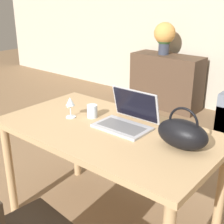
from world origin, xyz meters
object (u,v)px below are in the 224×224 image
(laptop, at_px, (128,116))
(handbag, at_px, (182,134))
(wine_glass, at_px, (70,103))
(flower_vase, at_px, (165,36))
(drinking_glass, at_px, (92,111))

(laptop, relative_size, handbag, 1.19)
(wine_glass, distance_m, flower_vase, 2.62)
(wine_glass, height_order, flower_vase, flower_vase)
(laptop, distance_m, flower_vase, 2.63)
(flower_vase, bearing_deg, laptop, -64.31)
(wine_glass, bearing_deg, flower_vase, 106.53)
(laptop, bearing_deg, flower_vase, 115.69)
(flower_vase, bearing_deg, drinking_glass, -70.39)
(laptop, distance_m, handbag, 0.43)
(drinking_glass, bearing_deg, flower_vase, 109.61)
(wine_glass, distance_m, handbag, 0.82)
(laptop, xyz_separation_m, handbag, (0.42, -0.06, 0.02))
(laptop, height_order, wine_glass, laptop)
(laptop, height_order, drinking_glass, laptop)
(handbag, bearing_deg, wine_glass, -174.38)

